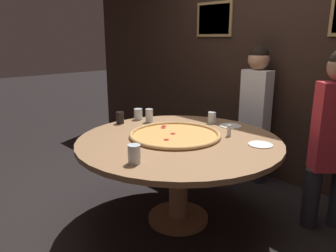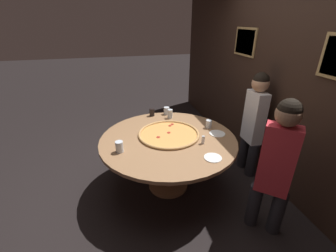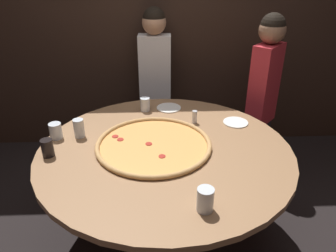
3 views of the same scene
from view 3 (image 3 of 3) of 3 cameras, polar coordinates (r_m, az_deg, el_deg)
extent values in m
plane|color=black|center=(2.62, -0.45, -17.81)|extent=(24.00, 24.00, 0.00)
cube|color=black|center=(3.32, -1.49, 17.80)|extent=(6.40, 0.06, 2.60)
cylinder|color=#936B47|center=(2.16, -0.52, -4.31)|extent=(1.66, 1.66, 0.04)
cylinder|color=#936B47|center=(2.38, -0.48, -11.89)|extent=(0.16, 0.16, 0.70)
cylinder|color=#936B47|center=(2.60, -0.45, -17.50)|extent=(0.52, 0.52, 0.04)
cylinder|color=#E0994C|center=(2.17, -2.51, -3.39)|extent=(0.73, 0.73, 0.01)
torus|color=tan|center=(2.17, -2.52, -3.16)|extent=(0.77, 0.77, 0.03)
cylinder|color=#A8281E|center=(2.18, -3.37, -3.11)|extent=(0.04, 0.04, 0.00)
cylinder|color=#A8281E|center=(2.29, -9.18, -1.80)|extent=(0.04, 0.04, 0.00)
cylinder|color=#A8281E|center=(2.04, -1.05, -5.29)|extent=(0.04, 0.04, 0.00)
cylinder|color=#A8281E|center=(2.25, -8.30, -2.33)|extent=(0.04, 0.04, 0.00)
cylinder|color=black|center=(2.18, -20.26, -3.59)|extent=(0.07, 0.07, 0.11)
cylinder|color=silver|center=(2.37, -18.97, -0.81)|extent=(0.08, 0.08, 0.11)
cylinder|color=silver|center=(1.65, 6.50, -12.61)|extent=(0.08, 0.08, 0.13)
cylinder|color=silver|center=(2.66, -4.01, 3.79)|extent=(0.08, 0.08, 0.11)
cylinder|color=silver|center=(2.34, -15.25, -0.37)|extent=(0.07, 0.07, 0.13)
cylinder|color=white|center=(2.71, 0.14, 3.19)|extent=(0.20, 0.20, 0.01)
cylinder|color=white|center=(2.52, 11.69, 0.63)|extent=(0.19, 0.19, 0.01)
cylinder|color=silver|center=(2.46, 4.65, 1.48)|extent=(0.04, 0.04, 0.08)
cylinder|color=#B7B7BC|center=(2.44, 4.69, 2.50)|extent=(0.04, 0.04, 0.01)
cylinder|color=#232328|center=(3.45, -0.20, -0.25)|extent=(0.14, 0.14, 0.51)
cylinder|color=#232328|center=(3.46, -3.98, -0.25)|extent=(0.14, 0.14, 0.51)
cube|color=white|center=(3.21, -2.28, 9.38)|extent=(0.31, 0.18, 0.71)
sphere|color=tan|center=(3.10, -2.45, 17.55)|extent=(0.22, 0.22, 0.22)
sphere|color=black|center=(3.09, -2.46, 18.25)|extent=(0.20, 0.20, 0.20)
cylinder|color=#232328|center=(3.34, 15.90, -2.36)|extent=(0.19, 0.19, 0.51)
cylinder|color=#232328|center=(3.16, 14.11, -3.97)|extent=(0.19, 0.19, 0.51)
cube|color=red|center=(3.00, 16.44, 6.92)|extent=(0.32, 0.33, 0.71)
sphere|color=#8C664C|center=(2.88, 17.70, 15.59)|extent=(0.22, 0.22, 0.22)
sphere|color=black|center=(2.87, 17.81, 16.34)|extent=(0.20, 0.20, 0.20)
camera|label=1|loc=(1.88, 82.76, -7.38)|focal=35.00mm
camera|label=2|loc=(2.70, 65.08, 16.89)|focal=24.00mm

